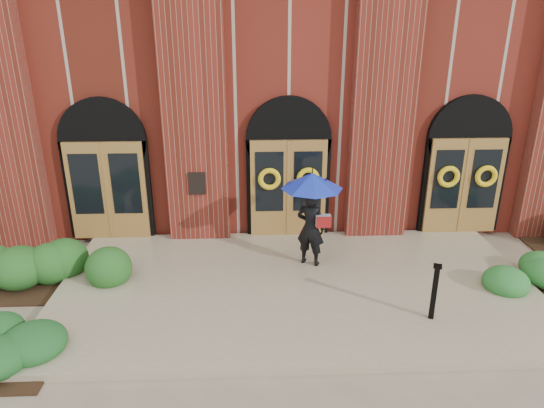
{
  "coord_description": "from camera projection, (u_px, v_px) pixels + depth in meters",
  "views": [
    {
      "loc": [
        -0.89,
        -8.8,
        5.39
      ],
      "look_at": [
        -0.48,
        1.0,
        1.65
      ],
      "focal_mm": 32.0,
      "sensor_mm": 36.0,
      "label": 1
    }
  ],
  "objects": [
    {
      "name": "church_building",
      "position": [
        276.0,
        76.0,
        17.12
      ],
      "size": [
        16.2,
        12.53,
        7.0
      ],
      "color": "maroon",
      "rests_on": "ground"
    },
    {
      "name": "hedge_front_left",
      "position": [
        1.0,
        350.0,
        8.0
      ],
      "size": [
        1.56,
        1.34,
        0.55
      ],
      "primitive_type": "ellipsoid",
      "color": "#194A1D",
      "rests_on": "ground"
    },
    {
      "name": "landing",
      "position": [
        296.0,
        287.0,
        10.28
      ],
      "size": [
        10.0,
        5.3,
        0.15
      ],
      "primitive_type": "cube",
      "color": "tan",
      "rests_on": "ground"
    },
    {
      "name": "man_with_umbrella",
      "position": [
        312.0,
        201.0,
        10.59
      ],
      "size": [
        1.8,
        1.8,
        2.16
      ],
      "rotation": [
        0.0,
        0.0,
        2.71
      ],
      "color": "black",
      "rests_on": "landing"
    },
    {
      "name": "ground",
      "position": [
        297.0,
        294.0,
        10.17
      ],
      "size": [
        90.0,
        90.0,
        0.0
      ],
      "primitive_type": "plane",
      "color": "gray",
      "rests_on": "ground"
    },
    {
      "name": "hedge_front_right",
      "position": [
        538.0,
        277.0,
        10.27
      ],
      "size": [
        1.59,
        1.37,
        0.56
      ],
      "primitive_type": "ellipsoid",
      "color": "#246327",
      "rests_on": "ground"
    },
    {
      "name": "metal_post",
      "position": [
        434.0,
        291.0,
        8.88
      ],
      "size": [
        0.19,
        0.19,
        1.11
      ],
      "rotation": [
        0.0,
        0.0,
        -0.37
      ],
      "color": "black",
      "rests_on": "landing"
    },
    {
      "name": "hedge_wall_left",
      "position": [
        51.0,
        270.0,
        10.28
      ],
      "size": [
        3.27,
        1.31,
        0.84
      ],
      "primitive_type": "ellipsoid",
      "color": "#1F4F1A",
      "rests_on": "ground"
    }
  ]
}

